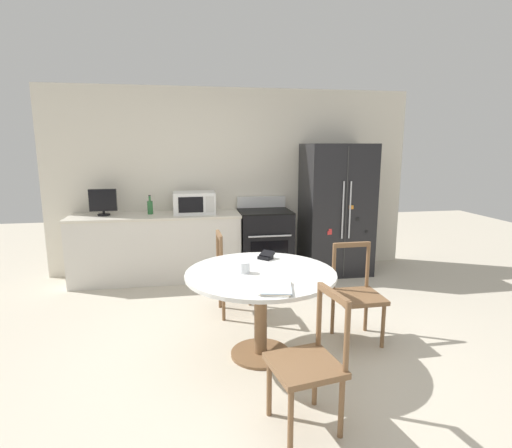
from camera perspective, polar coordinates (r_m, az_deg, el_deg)
ground_plane at (r=3.66m, az=1.94°, el=-18.34°), size 14.00×14.00×0.00m
back_wall at (r=5.83m, az=-3.27°, el=6.14°), size 5.20×0.10×2.60m
kitchen_counter at (r=5.59m, az=-13.92°, el=-3.21°), size 2.25×0.64×0.90m
refrigerator at (r=5.80m, az=11.36°, el=2.09°), size 0.92×0.75×1.83m
oven_range at (r=5.65m, az=1.27°, el=-2.57°), size 0.71×0.68×1.08m
microwave at (r=5.47m, az=-8.79°, el=3.03°), size 0.55×0.40×0.29m
countertop_tv at (r=5.61m, az=-21.02°, el=3.02°), size 0.35×0.16×0.35m
counter_bottle at (r=5.54m, az=-14.89°, el=2.38°), size 0.07×0.07×0.26m
dining_table at (r=3.42m, az=0.67°, el=-9.01°), size 1.27×1.27×0.76m
dining_chair_right at (r=3.88m, az=14.19°, el=-9.83°), size 0.42×0.42×0.90m
dining_chair_near at (r=2.71m, az=7.56°, el=-19.17°), size 0.49×0.49×0.90m
dining_chair_far at (r=4.34m, az=-3.09°, el=-7.23°), size 0.43×0.43×0.90m
candle_glass at (r=3.34m, az=-1.66°, el=-6.34°), size 0.09×0.09×0.09m
wallet at (r=3.75m, az=1.48°, el=-4.58°), size 0.17×0.17×0.07m
mail_stack at (r=2.97m, az=2.92°, el=-9.13°), size 0.31×0.36×0.02m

